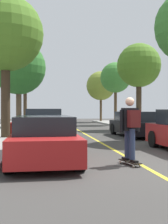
{
  "coord_description": "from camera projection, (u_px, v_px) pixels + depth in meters",
  "views": [
    {
      "loc": [
        -2.58,
        -7.33,
        1.44
      ],
      "look_at": [
        -0.09,
        9.79,
        1.31
      ],
      "focal_mm": 47.05,
      "sensor_mm": 36.0,
      "label": 1
    }
  ],
  "objects": [
    {
      "name": "parked_car_left_far",
      "position": [
        42.0,
        121.0,
        20.11
      ],
      "size": [
        2.06,
        4.08,
        1.36
      ],
      "color": "navy",
      "rests_on": "ground"
    },
    {
      "name": "parked_car_left_nearest",
      "position": [
        44.0,
        138.0,
        8.33
      ],
      "size": [
        1.89,
        4.57,
        1.26
      ],
      "color": "maroon",
      "rests_on": "ground"
    },
    {
      "name": "parked_car_right_near",
      "position": [
        136.0,
        124.0,
        15.88
      ],
      "size": [
        2.05,
        4.5,
        1.35
      ],
      "color": "black",
      "rests_on": "ground"
    },
    {
      "name": "street_tree_right_far",
      "position": [
        115.0,
        78.0,
        27.36
      ],
      "size": [
        2.85,
        2.85,
        5.75
      ],
      "color": "#4C3823",
      "rests_on": "sidewalk_right"
    },
    {
      "name": "street_tree_right_near",
      "position": [
        139.0,
        66.0,
        20.81
      ],
      "size": [
        3.11,
        3.11,
        6.02
      ],
      "color": "#3D2D1E",
      "rests_on": "sidewalk_right"
    },
    {
      "name": "street_tree_left_nearest",
      "position": [
        5.0,
        34.0,
        13.99
      ],
      "size": [
        3.62,
        3.62,
        6.77
      ],
      "color": "#3D2D1E",
      "rests_on": "sidewalk_left"
    },
    {
      "name": "skateboarder",
      "position": [
        130.0,
        125.0,
        7.61
      ],
      "size": [
        0.59,
        0.7,
        1.67
      ],
      "color": "black",
      "rests_on": "skateboard"
    },
    {
      "name": "fire_hydrant",
      "position": [
        12.0,
        129.0,
        14.27
      ],
      "size": [
        0.2,
        0.2,
        0.7
      ],
      "color": "#B2140F",
      "rests_on": "sidewalk_left"
    },
    {
      "name": "parked_car_left_near",
      "position": [
        43.0,
        125.0,
        13.79
      ],
      "size": [
        1.93,
        4.69,
        1.49
      ],
      "color": "#B7B7BC",
      "rests_on": "ground"
    },
    {
      "name": "street_tree_left_near",
      "position": [
        19.0,
        68.0,
        22.15
      ],
      "size": [
        4.08,
        4.08,
        6.54
      ],
      "color": "brown",
      "rests_on": "sidewalk_left"
    },
    {
      "name": "street_tree_right_farthest",
      "position": [
        101.0,
        86.0,
        34.11
      ],
      "size": [
        3.37,
        3.37,
        5.8
      ],
      "color": "#4C3823",
      "rests_on": "sidewalk_right"
    },
    {
      "name": "street_tree_left_far",
      "position": [
        25.0,
        75.0,
        30.77
      ],
      "size": [
        3.02,
        3.02,
        6.51
      ],
      "color": "#3D2D1E",
      "rests_on": "sidewalk_left"
    },
    {
      "name": "skateboard",
      "position": [
        130.0,
        162.0,
        7.65
      ],
      "size": [
        0.41,
        0.87,
        0.1
      ],
      "color": "black",
      "rests_on": "ground"
    },
    {
      "name": "center_line",
      "position": [
        107.0,
        146.0,
        11.6
      ],
      "size": [
        0.12,
        39.2,
        0.01
      ],
      "primitive_type": "cube",
      "color": "gold",
      "rests_on": "ground"
    },
    {
      "name": "ground",
      "position": [
        141.0,
        165.0,
        7.64
      ],
      "size": [
        80.0,
        80.0,
        0.0
      ],
      "primitive_type": "plane",
      "color": "#3D3A38"
    },
    {
      "name": "parked_car_left_farthest",
      "position": [
        42.0,
        118.0,
        26.8
      ],
      "size": [
        2.0,
        4.46,
        1.33
      ],
      "color": "white",
      "rests_on": "ground"
    }
  ]
}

